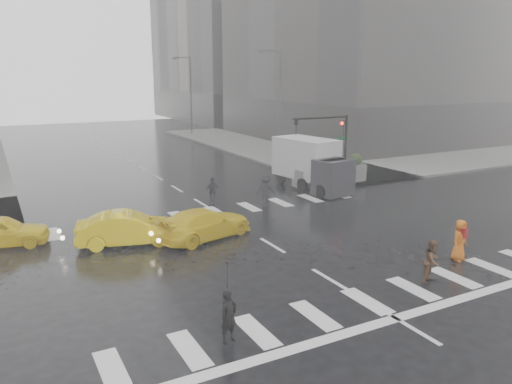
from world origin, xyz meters
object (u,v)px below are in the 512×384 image
pedestrian_orange (460,240)px  box_truck (313,163)px  taxi_front (0,231)px  pedestrian_brown (432,261)px  taxi_mid (128,228)px  traffic_signal_pole (333,136)px

pedestrian_orange → box_truck: bearing=70.8°
taxi_front → box_truck: bearing=-67.1°
pedestrian_brown → pedestrian_orange: size_ratio=0.93×
pedestrian_brown → taxi_front: 17.18m
taxi_mid → box_truck: (12.79, 5.00, 0.94)m
pedestrian_orange → traffic_signal_pole: bearing=64.4°
pedestrian_brown → pedestrian_orange: pedestrian_orange is taller
pedestrian_orange → taxi_mid: pedestrian_orange is taller
pedestrian_orange → taxi_front: size_ratio=0.42×
traffic_signal_pole → taxi_mid: traffic_signal_pole is taller
taxi_front → box_truck: size_ratio=0.66×
traffic_signal_pole → taxi_mid: (-14.29, -5.02, -2.51)m
taxi_front → box_truck: (17.58, 2.69, 0.99)m
traffic_signal_pole → taxi_front: 19.45m
traffic_signal_pole → pedestrian_orange: bearing=-105.2°
pedestrian_orange → taxi_mid: size_ratio=0.38×
taxi_mid → box_truck: bearing=-54.4°
pedestrian_orange → taxi_front: pedestrian_orange is taller
traffic_signal_pole → pedestrian_brown: traffic_signal_pole is taller
traffic_signal_pole → pedestrian_orange: size_ratio=2.77×
pedestrian_brown → taxi_front: pedestrian_brown is taller
pedestrian_orange → taxi_mid: 13.35m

